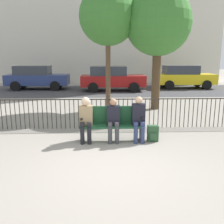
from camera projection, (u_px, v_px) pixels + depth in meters
name	position (u px, v px, depth m)	size (l,w,h in m)	color
ground_plane	(115.00, 169.00, 5.04)	(80.00, 80.00, 0.00)	gray
park_bench	(112.00, 123.00, 6.70)	(1.70, 0.45, 0.92)	#194728
seated_person_0	(86.00, 117.00, 6.50)	(0.34, 0.39, 1.20)	black
seated_person_1	(113.00, 118.00, 6.54)	(0.34, 0.39, 1.16)	#3D3D42
seated_person_2	(139.00, 117.00, 6.56)	(0.34, 0.39, 1.21)	navy
backpack	(153.00, 134.00, 6.67)	(0.28, 0.20, 0.43)	#284C2D
fence_railing	(110.00, 111.00, 7.83)	(9.01, 0.03, 0.95)	#2D2823
tree_0	(158.00, 23.00, 10.13)	(2.71, 2.71, 4.94)	#4C3823
tree_1	(108.00, 17.00, 10.13)	(2.37, 2.37, 5.02)	brown
street_surface	(106.00, 91.00, 16.74)	(24.00, 6.00, 0.01)	#3D3D3F
parked_car_0	(183.00, 76.00, 17.85)	(4.20, 1.94, 1.62)	yellow
parked_car_1	(37.00, 77.00, 17.25)	(4.20, 1.94, 1.62)	navy
parked_car_2	(112.00, 78.00, 16.49)	(4.20, 1.94, 1.62)	maroon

